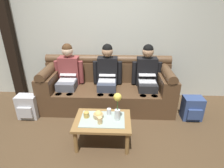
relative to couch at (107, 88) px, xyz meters
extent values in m
plane|color=#4C3823|center=(0.00, -1.17, -0.37)|extent=(14.00, 14.00, 0.00)
cube|color=silver|center=(0.00, 0.53, 1.08)|extent=(6.00, 0.12, 2.90)
cube|color=black|center=(-1.99, 0.41, 1.08)|extent=(0.20, 0.20, 2.90)
cube|color=#513823|center=(0.00, -0.07, -0.16)|extent=(2.48, 0.88, 0.42)
cube|color=#513823|center=(0.00, 0.26, 0.25)|extent=(2.48, 0.22, 0.40)
cylinder|color=#513823|center=(0.00, 0.26, 0.51)|extent=(2.48, 0.18, 0.18)
cube|color=#513823|center=(-1.10, -0.07, 0.19)|extent=(0.28, 0.88, 0.28)
cylinder|color=#513823|center=(-1.10, -0.07, 0.38)|extent=(0.18, 0.88, 0.18)
cube|color=#513823|center=(1.10, -0.07, 0.19)|extent=(0.28, 0.88, 0.28)
cylinder|color=#513823|center=(1.10, -0.07, 0.38)|extent=(0.18, 0.88, 0.18)
cube|color=#595B66|center=(-0.75, -0.13, 0.13)|extent=(0.34, 0.40, 0.15)
cylinder|color=#595B66|center=(-0.85, -0.39, -0.16)|extent=(0.12, 0.12, 0.42)
cylinder|color=#595B66|center=(-0.65, -0.39, -0.16)|extent=(0.12, 0.12, 0.42)
cube|color=brown|center=(-0.75, 0.11, 0.32)|extent=(0.38, 0.22, 0.54)
cylinder|color=brown|center=(-0.99, 0.07, 0.30)|extent=(0.09, 0.09, 0.44)
cylinder|color=brown|center=(-0.52, 0.07, 0.30)|extent=(0.09, 0.09, 0.44)
sphere|color=beige|center=(-0.75, 0.09, 0.72)|extent=(0.21, 0.21, 0.21)
sphere|color=#472D19|center=(-0.75, 0.09, 0.76)|extent=(0.19, 0.19, 0.19)
cube|color=silver|center=(-0.75, -0.11, 0.21)|extent=(0.31, 0.22, 0.02)
cube|color=silver|center=(-0.75, 0.05, 0.31)|extent=(0.31, 0.20, 0.11)
cube|color=black|center=(-0.75, 0.04, 0.31)|extent=(0.27, 0.17, 0.09)
cube|color=#383D4C|center=(0.00, -0.13, 0.13)|extent=(0.34, 0.40, 0.15)
cylinder|color=#383D4C|center=(-0.10, -0.39, -0.16)|extent=(0.12, 0.12, 0.42)
cylinder|color=#383D4C|center=(0.10, -0.39, -0.16)|extent=(0.12, 0.12, 0.42)
cube|color=black|center=(0.00, 0.11, 0.32)|extent=(0.38, 0.22, 0.54)
cylinder|color=black|center=(-0.23, 0.07, 0.30)|extent=(0.09, 0.09, 0.44)
cylinder|color=black|center=(0.23, 0.07, 0.30)|extent=(0.09, 0.09, 0.44)
sphere|color=tan|center=(0.00, 0.09, 0.72)|extent=(0.21, 0.21, 0.21)
sphere|color=black|center=(0.00, 0.09, 0.76)|extent=(0.19, 0.19, 0.19)
cube|color=silver|center=(0.00, -0.11, 0.21)|extent=(0.31, 0.22, 0.02)
cube|color=silver|center=(0.00, 0.05, 0.31)|extent=(0.31, 0.20, 0.11)
cube|color=black|center=(0.00, 0.04, 0.31)|extent=(0.27, 0.17, 0.09)
cube|color=#232326|center=(0.75, -0.13, 0.13)|extent=(0.34, 0.40, 0.15)
cylinder|color=#232326|center=(0.65, -0.39, -0.16)|extent=(0.12, 0.12, 0.42)
cylinder|color=#232326|center=(0.85, -0.39, -0.16)|extent=(0.12, 0.12, 0.42)
cube|color=black|center=(0.75, 0.11, 0.32)|extent=(0.38, 0.22, 0.54)
cylinder|color=black|center=(0.52, 0.07, 0.30)|extent=(0.09, 0.09, 0.44)
cylinder|color=black|center=(0.99, 0.07, 0.30)|extent=(0.09, 0.09, 0.44)
sphere|color=tan|center=(0.75, 0.09, 0.72)|extent=(0.21, 0.21, 0.21)
sphere|color=black|center=(0.75, 0.09, 0.76)|extent=(0.19, 0.19, 0.19)
cube|color=silver|center=(0.75, -0.11, 0.21)|extent=(0.31, 0.22, 0.02)
cube|color=silver|center=(0.75, 0.03, 0.32)|extent=(0.31, 0.21, 0.07)
cube|color=black|center=(0.75, 0.02, 0.32)|extent=(0.27, 0.18, 0.05)
cube|color=olive|center=(0.00, -1.08, 0.00)|extent=(0.80, 0.57, 0.04)
cube|color=#9EB2A8|center=(0.00, -1.08, 0.02)|extent=(0.62, 0.40, 0.01)
cylinder|color=olive|center=(-0.35, -1.32, -0.19)|extent=(0.06, 0.06, 0.35)
cylinder|color=olive|center=(0.35, -1.32, -0.19)|extent=(0.06, 0.06, 0.35)
cylinder|color=olive|center=(-0.35, -0.84, -0.19)|extent=(0.06, 0.06, 0.35)
cylinder|color=olive|center=(0.35, -0.84, -0.19)|extent=(0.06, 0.06, 0.35)
cylinder|color=silver|center=(0.21, -1.08, 0.11)|extent=(0.08, 0.08, 0.16)
cylinder|color=#3D7538|center=(0.21, -1.08, 0.27)|extent=(0.01, 0.01, 0.16)
sphere|color=#E5CC4C|center=(0.21, -1.08, 0.39)|extent=(0.11, 0.11, 0.11)
cylinder|color=tan|center=(-0.06, -1.05, 0.06)|extent=(0.14, 0.14, 0.06)
sphere|color=#D8B766|center=(-0.06, -1.05, 0.08)|extent=(0.12, 0.12, 0.12)
cylinder|color=#DBB77A|center=(-0.03, -1.18, 0.08)|extent=(0.07, 0.07, 0.10)
cylinder|color=silver|center=(0.09, -0.96, 0.08)|extent=(0.06, 0.06, 0.10)
cylinder|color=gold|center=(-0.24, -1.04, 0.07)|extent=(0.08, 0.08, 0.08)
cube|color=#B7B7BC|center=(-1.39, -0.50, -0.15)|extent=(0.35, 0.22, 0.44)
cube|color=#B7B7BC|center=(-1.39, -0.63, -0.19)|extent=(0.24, 0.05, 0.20)
cube|color=#33477A|center=(1.52, -0.42, -0.16)|extent=(0.33, 0.24, 0.42)
cube|color=#33477A|center=(1.52, -0.56, -0.20)|extent=(0.23, 0.05, 0.19)
camera|label=1|loc=(0.22, -3.23, 1.55)|focal=29.18mm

